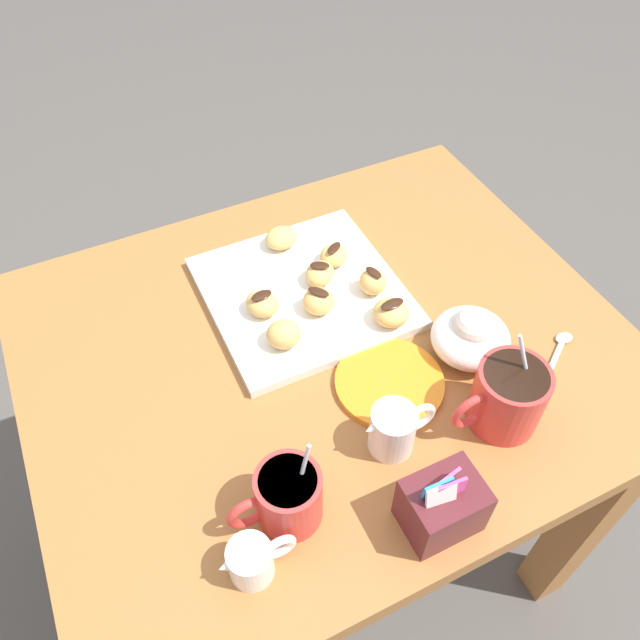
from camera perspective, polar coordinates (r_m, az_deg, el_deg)
name	(u,v)px	position (r m, az deg, el deg)	size (l,w,h in m)	color
ground_plane	(324,531)	(1.56, 0.40, -18.51)	(8.00, 8.00, 0.00)	#514C47
dining_table	(326,397)	(1.07, 0.56, -7.00)	(0.88, 0.73, 0.70)	#A36633
pastry_plate_square	(303,293)	(1.01, -1.53, 2.49)	(0.30, 0.30, 0.02)	white
coffee_mug_red_left	(507,396)	(0.87, 16.55, -6.57)	(0.14, 0.10, 0.15)	red
coffee_mug_red_right	(287,496)	(0.77, -3.01, -15.60)	(0.12, 0.08, 0.13)	red
cream_pitcher_white	(393,429)	(0.82, 6.61, -9.72)	(0.10, 0.06, 0.07)	white
sugar_caddy	(441,506)	(0.78, 10.90, -16.14)	(0.09, 0.07, 0.11)	#561E23
ice_cream_bowl	(471,336)	(0.94, 13.48, -1.39)	(0.12, 0.12, 0.09)	white
chocolate_sauce_pitcher	(251,560)	(0.76, -6.21, -20.73)	(0.09, 0.05, 0.06)	white
saucer_orange_left	(389,383)	(0.91, 6.28, -5.63)	(0.16, 0.16, 0.01)	orange
loose_spoon_near_saucer	(554,360)	(0.99, 20.41, -3.41)	(0.14, 0.10, 0.01)	silver
beignet_0	(262,304)	(0.96, -5.23, 1.48)	(0.05, 0.05, 0.03)	#E5B260
chocolate_drizzle_0	(261,295)	(0.95, -5.31, 2.23)	(0.03, 0.02, 0.01)	#381E11
beignet_1	(281,238)	(1.07, -3.51, 7.41)	(0.06, 0.05, 0.03)	#E5B260
beignet_2	(319,301)	(0.96, -0.13, 1.70)	(0.05, 0.05, 0.04)	#E5B260
chocolate_drizzle_2	(319,292)	(0.94, -0.13, 2.56)	(0.03, 0.02, 0.01)	#381E11
beignet_3	(334,256)	(1.04, 1.26, 5.84)	(0.05, 0.04, 0.03)	#E5B260
chocolate_drizzle_3	(334,248)	(1.02, 1.28, 6.52)	(0.03, 0.02, 0.01)	#381E11
beignet_4	(284,334)	(0.92, -3.29, -1.29)	(0.05, 0.05, 0.04)	#E5B260
beignet_5	(320,274)	(1.00, -0.03, 4.22)	(0.04, 0.05, 0.03)	#E5B260
chocolate_drizzle_5	(320,266)	(0.99, -0.03, 4.94)	(0.03, 0.02, 0.01)	#381E11
beignet_6	(391,313)	(0.95, 6.44, 0.66)	(0.05, 0.05, 0.04)	#E5B260
chocolate_drizzle_6	(392,304)	(0.94, 6.54, 1.45)	(0.04, 0.02, 0.01)	#381E11
beignet_7	(373,282)	(0.99, 4.79, 3.44)	(0.04, 0.04, 0.04)	#E5B260
chocolate_drizzle_7	(374,272)	(0.97, 4.87, 4.32)	(0.03, 0.01, 0.01)	#381E11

